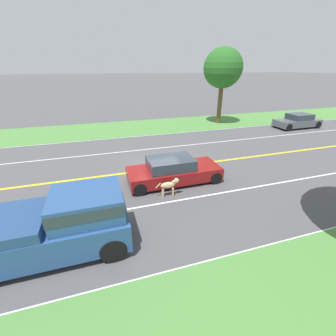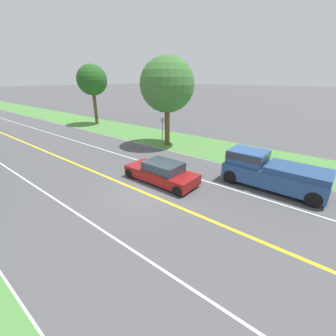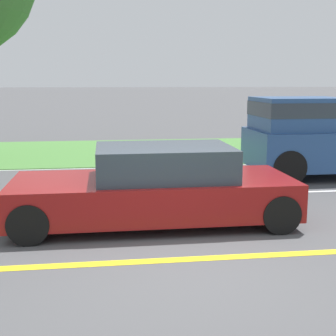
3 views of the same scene
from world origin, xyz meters
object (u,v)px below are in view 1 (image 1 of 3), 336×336
object	(u,v)px
pickup_truck	(43,227)
roadside_tree_left_near	(223,68)
dog	(170,185)
oncoming_car	(298,121)
ego_car	(173,171)

from	to	relation	value
pickup_truck	roadside_tree_left_near	xyz separation A→B (m)	(-14.44, 13.98, 4.24)
dog	roadside_tree_left_near	xyz separation A→B (m)	(-12.28, 9.29, 4.69)
dog	roadside_tree_left_near	size ratio (longest dim) A/B	0.16
dog	oncoming_car	distance (m)	17.66
ego_car	dog	xyz separation A→B (m)	(1.25, -0.58, -0.06)
dog	oncoming_car	world-z (taller)	oncoming_car
dog	pickup_truck	bearing A→B (deg)	-63.05
ego_car	roadside_tree_left_near	world-z (taller)	roadside_tree_left_near
ego_car	roadside_tree_left_near	bearing A→B (deg)	141.72
ego_car	pickup_truck	size ratio (longest dim) A/B	0.84
roadside_tree_left_near	pickup_truck	bearing A→B (deg)	-44.07
ego_car	pickup_truck	xyz separation A→B (m)	(3.42, -5.28, 0.39)
pickup_truck	oncoming_car	bearing A→B (deg)	117.28
pickup_truck	oncoming_car	xyz separation A→B (m)	(-10.46, 20.29, -0.38)
ego_car	roadside_tree_left_near	xyz separation A→B (m)	(-11.03, 8.70, 4.63)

